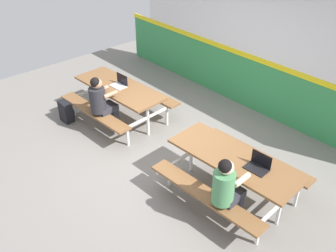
{
  "coord_description": "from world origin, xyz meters",
  "views": [
    {
      "loc": [
        4.13,
        -3.52,
        4.13
      ],
      "look_at": [
        0.0,
        0.15,
        0.55
      ],
      "focal_mm": 40.25,
      "sensor_mm": 36.0,
      "label": 1
    }
  ],
  "objects_px": {
    "picnic_table_right": "(233,166)",
    "laptop_silver": "(120,84)",
    "student_further": "(227,187)",
    "backpack_dark": "(66,112)",
    "laptop_dark": "(258,166)",
    "student_nearer": "(101,101)",
    "picnic_table_left": "(119,94)"
  },
  "relations": [
    {
      "from": "picnic_table_right",
      "to": "laptop_silver",
      "type": "bearing_deg",
      "value": 178.02
    },
    {
      "from": "student_further",
      "to": "backpack_dark",
      "type": "bearing_deg",
      "value": -176.11
    },
    {
      "from": "picnic_table_right",
      "to": "laptop_dark",
      "type": "bearing_deg",
      "value": 8.72
    },
    {
      "from": "student_further",
      "to": "student_nearer",
      "type": "bearing_deg",
      "value": 178.88
    },
    {
      "from": "student_further",
      "to": "laptop_dark",
      "type": "height_order",
      "value": "student_further"
    },
    {
      "from": "picnic_table_right",
      "to": "backpack_dark",
      "type": "xyz_separation_m",
      "value": [
        -3.67,
        -0.81,
        -0.36
      ]
    },
    {
      "from": "student_nearer",
      "to": "laptop_dark",
      "type": "xyz_separation_m",
      "value": [
        3.18,
        0.54,
        0.08
      ]
    },
    {
      "from": "picnic_table_left",
      "to": "laptop_silver",
      "type": "distance_m",
      "value": 0.21
    },
    {
      "from": "student_nearer",
      "to": "laptop_dark",
      "type": "height_order",
      "value": "student_nearer"
    },
    {
      "from": "picnic_table_right",
      "to": "student_further",
      "type": "xyz_separation_m",
      "value": [
        0.33,
        -0.54,
        0.13
      ]
    },
    {
      "from": "picnic_table_right",
      "to": "laptop_dark",
      "type": "distance_m",
      "value": 0.44
    },
    {
      "from": "student_further",
      "to": "laptop_dark",
      "type": "relative_size",
      "value": 3.64
    },
    {
      "from": "laptop_dark",
      "to": "picnic_table_left",
      "type": "bearing_deg",
      "value": 179.83
    },
    {
      "from": "picnic_table_right",
      "to": "laptop_dark",
      "type": "relative_size",
      "value": 6.24
    },
    {
      "from": "picnic_table_right",
      "to": "backpack_dark",
      "type": "bearing_deg",
      "value": -167.53
    },
    {
      "from": "laptop_silver",
      "to": "picnic_table_right",
      "type": "bearing_deg",
      "value": -1.98
    },
    {
      "from": "laptop_silver",
      "to": "student_further",
      "type": "bearing_deg",
      "value": -10.9
    },
    {
      "from": "picnic_table_left",
      "to": "student_further",
      "type": "xyz_separation_m",
      "value": [
        3.33,
        -0.61,
        0.13
      ]
    },
    {
      "from": "backpack_dark",
      "to": "picnic_table_right",
      "type": "bearing_deg",
      "value": 12.47
    },
    {
      "from": "student_nearer",
      "to": "backpack_dark",
      "type": "height_order",
      "value": "student_nearer"
    },
    {
      "from": "picnic_table_right",
      "to": "laptop_silver",
      "type": "height_order",
      "value": "laptop_silver"
    },
    {
      "from": "laptop_dark",
      "to": "laptop_silver",
      "type": "bearing_deg",
      "value": 179.21
    },
    {
      "from": "student_nearer",
      "to": "picnic_table_left",
      "type": "bearing_deg",
      "value": 110.29
    },
    {
      "from": "picnic_table_left",
      "to": "backpack_dark",
      "type": "relative_size",
      "value": 4.7
    },
    {
      "from": "student_further",
      "to": "laptop_dark",
      "type": "bearing_deg",
      "value": 85.0
    },
    {
      "from": "picnic_table_left",
      "to": "student_further",
      "type": "relative_size",
      "value": 1.71
    },
    {
      "from": "student_nearer",
      "to": "backpack_dark",
      "type": "relative_size",
      "value": 2.74
    },
    {
      "from": "student_further",
      "to": "backpack_dark",
      "type": "height_order",
      "value": "student_further"
    },
    {
      "from": "picnic_table_right",
      "to": "picnic_table_left",
      "type": "bearing_deg",
      "value": 178.7
    },
    {
      "from": "picnic_table_left",
      "to": "laptop_silver",
      "type": "height_order",
      "value": "laptop_silver"
    },
    {
      "from": "picnic_table_right",
      "to": "laptop_dark",
      "type": "height_order",
      "value": "laptop_dark"
    },
    {
      "from": "student_nearer",
      "to": "laptop_silver",
      "type": "distance_m",
      "value": 0.63
    }
  ]
}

